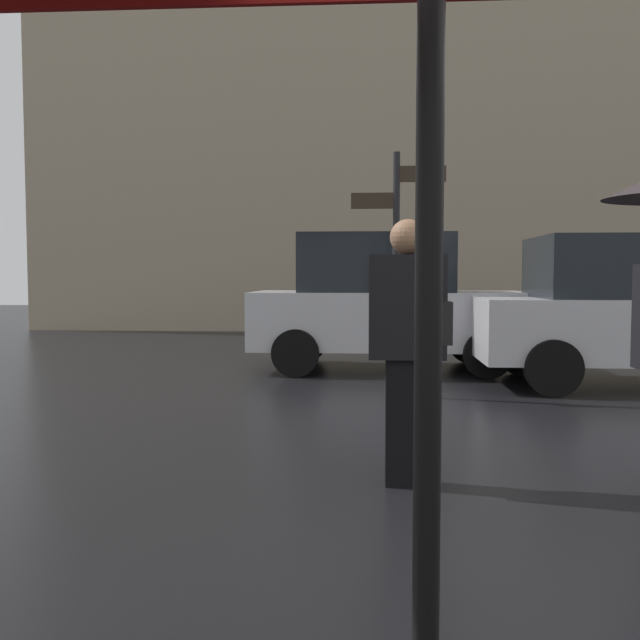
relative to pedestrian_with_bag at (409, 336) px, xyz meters
The scene contains 5 objects.
ground_plane 2.16m from the pedestrian_with_bag, 74.70° to the right, with size 60.00×60.00×0.00m, color black.
pedestrian_with_bag is the anchor object (origin of this frame).
parked_car_right 5.92m from the pedestrian_with_bag, 90.29° to the left, with size 4.04×1.99×2.01m.
street_signpost 3.59m from the pedestrian_with_bag, 89.15° to the left, with size 1.08×0.08×2.81m.
building_block 16.25m from the pedestrian_with_bag, 88.01° to the left, with size 18.97×3.09×16.66m, color gray.
Camera 1 is at (-0.77, -2.89, 1.40)m, focal length 39.99 mm.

